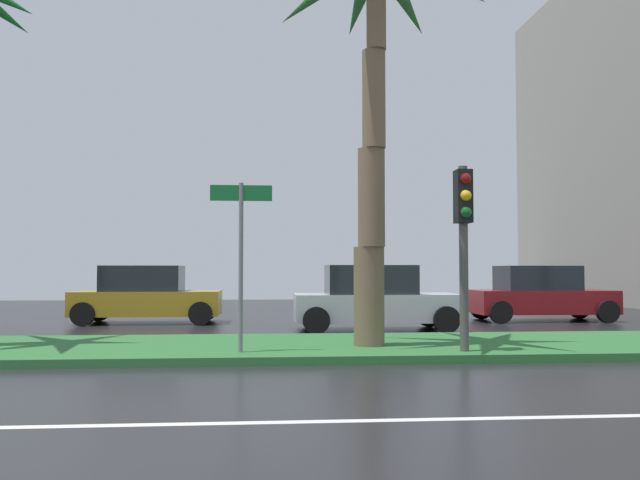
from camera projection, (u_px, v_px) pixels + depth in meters
name	position (u px, v px, depth m)	size (l,w,h in m)	color
ground_plane	(159.00, 349.00, 13.66)	(90.00, 42.00, 0.10)	black
near_lane_divider_stripe	(46.00, 427.00, 6.69)	(81.00, 0.14, 0.01)	white
median_strip	(150.00, 349.00, 12.67)	(85.50, 4.00, 0.15)	#2D6B33
palm_tree_centre_left	(375.00, 21.00, 12.64)	(4.45, 4.54, 8.12)	brown
traffic_signal_median_right	(464.00, 223.00, 11.77)	(0.28, 0.43, 3.32)	#4C4C47
street_name_sign	(241.00, 243.00, 11.63)	(1.10, 0.08, 3.00)	slate
car_in_traffic_second	(146.00, 296.00, 19.58)	(4.30, 2.02, 1.72)	#B28C1E
car_in_traffic_third	(374.00, 299.00, 17.32)	(4.30, 2.02, 1.72)	silver
car_in_traffic_fourth	(540.00, 294.00, 20.44)	(4.30, 2.02, 1.72)	maroon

